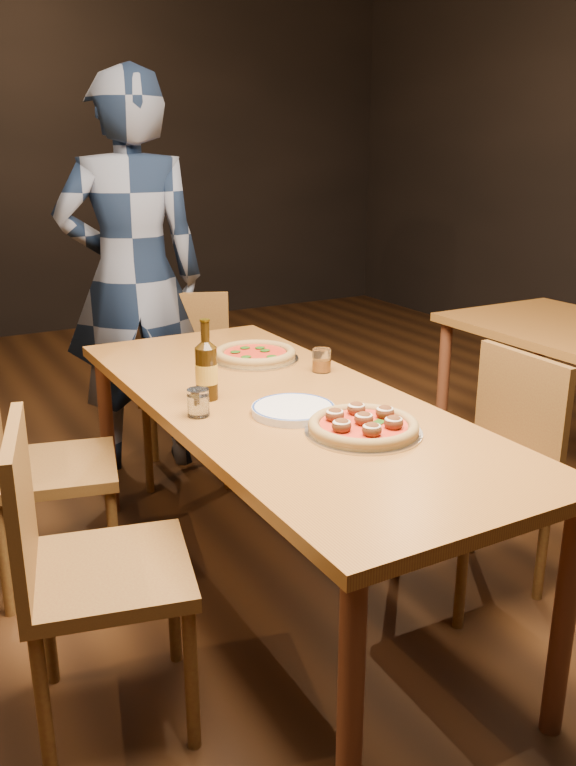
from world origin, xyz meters
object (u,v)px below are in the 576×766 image
water_glass (198,403)px  amber_glass (322,360)px  chair_end (187,386)px  pizza_margherita (255,354)px  beer_bottle (206,371)px  chair_main_e (473,473)px  plate_stack (293,410)px  table_main (281,419)px  chair_main_sw (54,466)px  chair_main_nw (109,570)px  pizza_meatball (364,425)px  diner (133,279)px

water_glass → amber_glass: (0.58, 0.22, 0.00)m
chair_end → pizza_margherita: size_ratio=2.65×
beer_bottle → amber_glass: size_ratio=3.05×
pizza_margherita → chair_main_e: bearing=-57.5°
pizza_margherita → plate_stack: pizza_margherita is taller
chair_end → pizza_margherita: (0.03, -0.67, 0.32)m
water_glass → chair_end: bearing=70.4°
table_main → chair_main_sw: 0.85m
chair_main_nw → chair_main_e: size_ratio=1.03×
plate_stack → amber_glass: (0.32, 0.35, 0.03)m
chair_main_e → amber_glass: chair_main_e is taller
pizza_margherita → amber_glass: bearing=-61.6°
pizza_meatball → plate_stack: pizza_meatball is taller
chair_main_nw → water_glass: 0.57m
chair_main_e → pizza_meatball: size_ratio=2.62×
chair_main_e → water_glass: chair_main_e is taller
pizza_meatball → plate_stack: (-0.10, 0.24, -0.01)m
table_main → chair_end: size_ratio=2.20×
pizza_margherita → beer_bottle: size_ratio=1.30×
chair_main_nw → pizza_margherita: bearing=-34.1°
chair_end → beer_bottle: beer_bottle is taller
chair_main_nw → plate_stack: 0.73m
pizza_meatball → chair_main_sw: bearing=129.5°
chair_main_e → plate_stack: 0.73m
chair_main_nw → water_glass: bearing=-41.4°
chair_main_sw → table_main: bearing=-112.8°
pizza_meatball → chair_main_nw: bearing=172.4°
chair_main_nw → diner: size_ratio=0.49×
chair_end → chair_main_nw: bearing=-95.9°
amber_glass → diner: (-0.33, 1.18, 0.15)m
chair_main_e → table_main: bearing=-112.7°
pizza_meatball → chair_end: bearing=88.4°
table_main → plate_stack: bearing=-103.2°
plate_stack → amber_glass: amber_glass is taller
pizza_margherita → water_glass: (-0.44, -0.48, 0.02)m
chair_main_sw → chair_main_e: 1.49m
chair_main_sw → plate_stack: chair_main_sw is taller
table_main → plate_stack: size_ratio=7.64×
beer_bottle → plate_stack: bearing=-56.3°
table_main → amber_glass: size_ratio=23.08×
pizza_meatball → diner: (-0.11, 1.77, 0.17)m
chair_main_nw → diner: diner is taller
beer_bottle → table_main: bearing=-30.0°
chair_main_nw → pizza_margherita: chair_main_nw is taller
chair_main_e → amber_glass: bearing=-143.7°
chair_main_sw → diner: (0.61, 0.89, 0.49)m
plate_stack → diner: bearing=90.3°
chair_main_e → pizza_meatball: chair_main_e is taller
chair_main_sw → pizza_margherita: chair_main_sw is taller
plate_stack → amber_glass: bearing=47.4°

